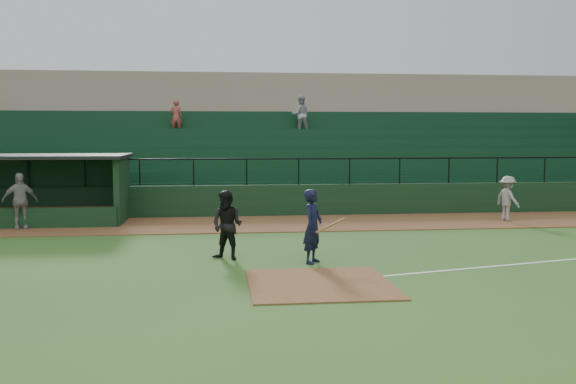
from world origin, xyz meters
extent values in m
plane|color=#2D561C|center=(0.00, 0.00, 0.00)|extent=(90.00, 90.00, 0.00)
cube|color=brown|center=(0.00, 8.00, 0.01)|extent=(40.00, 4.00, 0.03)
cube|color=brown|center=(0.00, -1.00, 0.01)|extent=(3.00, 3.00, 0.03)
cube|color=black|center=(0.00, 10.20, 0.60)|extent=(36.00, 0.35, 1.20)
cylinder|color=black|center=(0.00, 10.20, 2.20)|extent=(36.00, 0.06, 0.06)
cube|color=slate|center=(0.00, 15.10, 1.80)|extent=(36.00, 9.00, 3.60)
cube|color=#0E361C|center=(0.00, 14.60, 2.25)|extent=(34.56, 8.00, 4.05)
cube|color=gray|center=(0.00, 21.60, 3.20)|extent=(38.00, 3.00, 6.40)
cube|color=slate|center=(0.00, 19.60, 3.70)|extent=(36.00, 2.00, 0.20)
imported|color=#A6A6A6|center=(1.97, 16.90, 4.07)|extent=(0.90, 0.70, 1.85)
imported|color=#9E453A|center=(-4.03, 16.90, 3.95)|extent=(0.59, 0.38, 1.61)
cube|color=black|center=(-9.75, 10.40, 1.15)|extent=(8.50, 0.20, 2.30)
cube|color=black|center=(-5.50, 9.10, 1.15)|extent=(0.20, 2.60, 2.30)
cube|color=olive|center=(-9.75, 10.00, 0.25)|extent=(7.65, 0.40, 0.50)
imported|color=black|center=(0.18, 1.21, 0.91)|extent=(0.71, 0.79, 1.82)
cylinder|color=olive|center=(0.58, 1.01, 0.95)|extent=(0.79, 0.34, 0.35)
imported|color=black|center=(-1.89, 1.86, 0.87)|extent=(1.07, 1.00, 1.75)
imported|color=gray|center=(8.27, 7.69, 0.84)|extent=(0.89, 1.17, 1.61)
imported|color=gray|center=(-8.59, 7.65, 0.96)|extent=(1.17, 0.74, 1.85)
camera|label=1|loc=(-2.14, -13.88, 3.16)|focal=39.45mm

